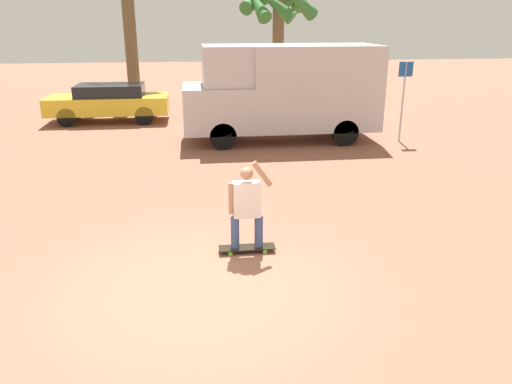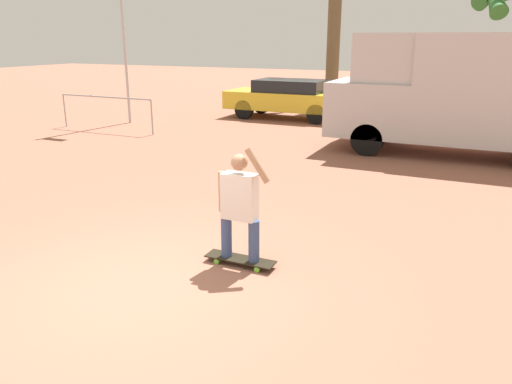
{
  "view_description": "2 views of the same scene",
  "coord_description": "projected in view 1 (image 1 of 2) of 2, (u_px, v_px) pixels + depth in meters",
  "views": [
    {
      "loc": [
        0.02,
        -6.36,
        3.68
      ],
      "look_at": [
        1.02,
        1.5,
        0.91
      ],
      "focal_mm": 35.0,
      "sensor_mm": 36.0,
      "label": 1
    },
    {
      "loc": [
        3.48,
        -4.16,
        2.82
      ],
      "look_at": [
        0.8,
        1.65,
        0.83
      ],
      "focal_mm": 35.0,
      "sensor_mm": 36.0,
      "label": 2
    }
  ],
  "objects": [
    {
      "name": "ground_plane",
      "position": [
        199.0,
        289.0,
        7.17
      ],
      "size": [
        80.0,
        80.0,
        0.0
      ],
      "primitive_type": "plane",
      "color": "#935B47"
    },
    {
      "name": "skateboard",
      "position": [
        247.0,
        248.0,
        8.28
      ],
      "size": [
        0.94,
        0.26,
        0.09
      ],
      "color": "black",
      "rests_on": "ground_plane"
    },
    {
      "name": "person_skateboarder",
      "position": [
        247.0,
        203.0,
        8.02
      ],
      "size": [
        0.71,
        0.22,
        1.48
      ],
      "color": "#384C7A",
      "rests_on": "skateboard"
    },
    {
      "name": "camper_van",
      "position": [
        285.0,
        89.0,
        15.45
      ],
      "size": [
        5.98,
        2.21,
        2.92
      ],
      "color": "black",
      "rests_on": "ground_plane"
    },
    {
      "name": "parked_car_yellow",
      "position": [
        109.0,
        102.0,
        18.52
      ],
      "size": [
        4.39,
        1.76,
        1.38
      ],
      "color": "black",
      "rests_on": "ground_plane"
    },
    {
      "name": "palm_tree_near_van",
      "position": [
        279.0,
        6.0,
        23.72
      ],
      "size": [
        3.95,
        3.9,
        5.39
      ],
      "color": "brown",
      "rests_on": "ground_plane"
    },
    {
      "name": "street_sign",
      "position": [
        404.0,
        91.0,
        15.26
      ],
      "size": [
        0.44,
        0.06,
        2.45
      ],
      "color": "#B7B7BC",
      "rests_on": "ground_plane"
    }
  ]
}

